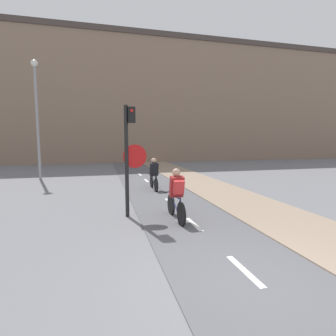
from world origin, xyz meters
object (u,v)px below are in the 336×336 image
traffic_light_pole (129,149)px  cyclist_near (176,195)px  street_lamp_far (37,107)px  cyclist_far (154,175)px

traffic_light_pole → cyclist_near: size_ratio=1.94×
street_lamp_far → cyclist_far: (5.56, -4.57, -3.31)m
street_lamp_far → cyclist_near: street_lamp_far is taller
traffic_light_pole → cyclist_near: traffic_light_pole is taller
cyclist_near → cyclist_far: 4.46m
traffic_light_pole → cyclist_near: 1.87m
traffic_light_pole → cyclist_far: bearing=69.1°
street_lamp_far → cyclist_far: street_lamp_far is taller
cyclist_far → street_lamp_far: bearing=140.5°
traffic_light_pole → cyclist_far: size_ratio=1.99×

